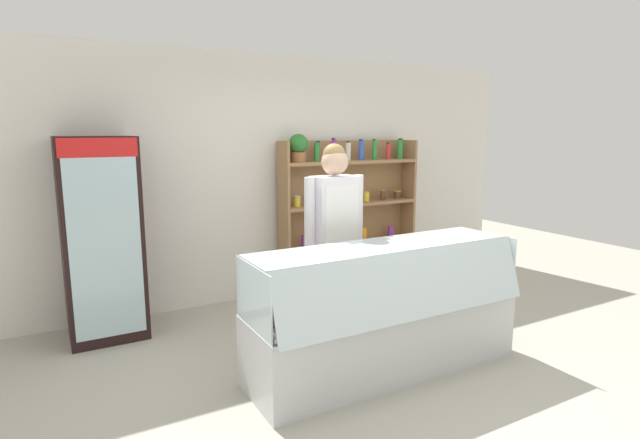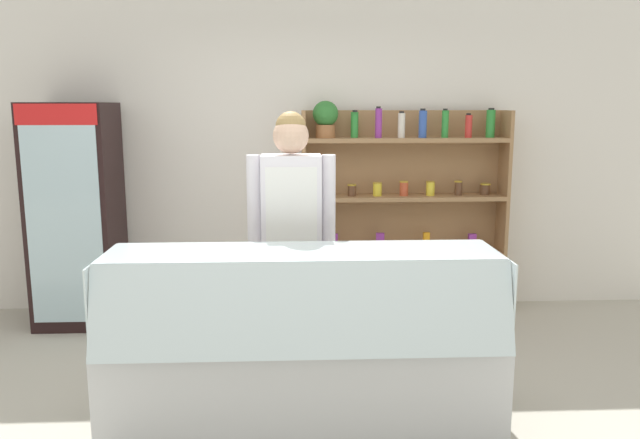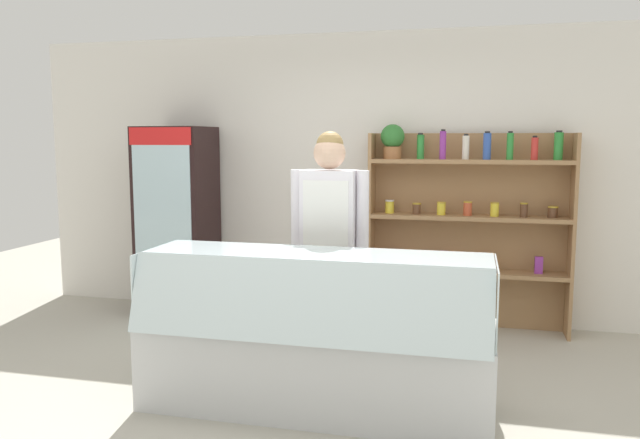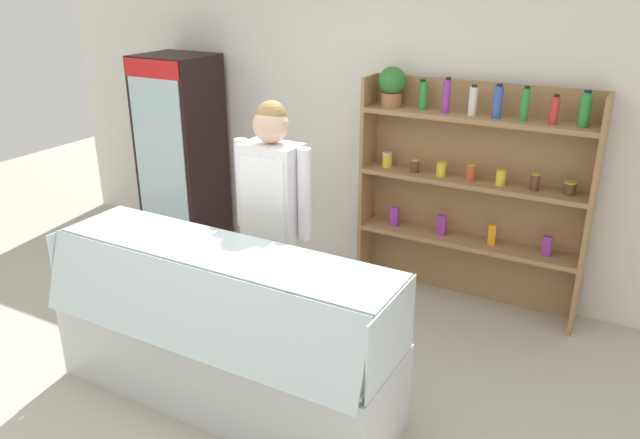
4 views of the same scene
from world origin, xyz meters
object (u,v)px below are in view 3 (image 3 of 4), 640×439
object	(u,v)px
deli_display_case	(314,361)
shelving_unit	(463,217)
shop_clerk	(329,230)
drinks_fridge	(177,222)

from	to	relation	value
deli_display_case	shelving_unit	bearing A→B (deg)	66.29
deli_display_case	shop_clerk	size ratio (longest dim) A/B	1.25
shelving_unit	deli_display_case	bearing A→B (deg)	-113.71
shelving_unit	shop_clerk	size ratio (longest dim) A/B	1.04
drinks_fridge	deli_display_case	size ratio (longest dim) A/B	0.83
drinks_fridge	shop_clerk	bearing A→B (deg)	-32.44
shelving_unit	deli_display_case	world-z (taller)	shelving_unit
shelving_unit	deli_display_case	size ratio (longest dim) A/B	0.84
shop_clerk	deli_display_case	bearing A→B (deg)	-85.42
shelving_unit	deli_display_case	xyz separation A→B (m)	(-0.87, -1.99, -0.71)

